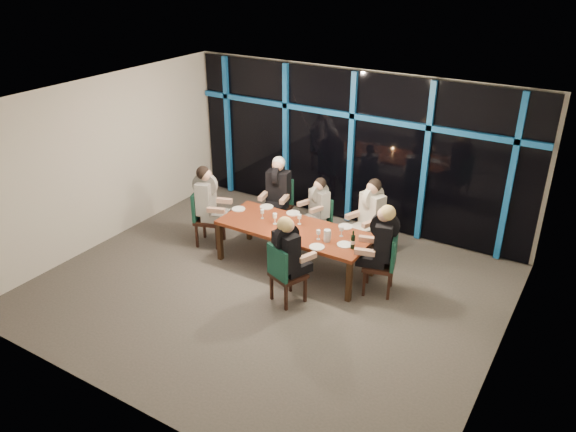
# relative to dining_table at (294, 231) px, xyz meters

# --- Properties ---
(room) EXTENTS (7.04, 7.00, 3.02)m
(room) POSITION_rel_dining_table_xyz_m (0.00, -0.80, 1.34)
(room) COLOR #59544F
(room) RESTS_ON ground
(window_wall) EXTENTS (6.86, 0.43, 2.94)m
(window_wall) POSITION_rel_dining_table_xyz_m (0.01, 2.13, 0.87)
(window_wall) COLOR black
(window_wall) RESTS_ON ground
(dining_table) EXTENTS (2.60, 1.00, 0.75)m
(dining_table) POSITION_rel_dining_table_xyz_m (0.00, 0.00, 0.00)
(dining_table) COLOR brown
(dining_table) RESTS_ON ground
(chair_far_left) EXTENTS (0.56, 0.56, 1.02)m
(chair_far_left) POSITION_rel_dining_table_xyz_m (-0.97, 1.08, -0.11)
(chair_far_left) COLOR black
(chair_far_left) RESTS_ON ground
(chair_far_mid) EXTENTS (0.52, 0.52, 0.87)m
(chair_far_mid) POSITION_rel_dining_table_xyz_m (-0.07, 1.06, -0.20)
(chair_far_mid) COLOR black
(chair_far_mid) RESTS_ON ground
(chair_far_right) EXTENTS (0.60, 0.60, 1.00)m
(chair_far_right) POSITION_rel_dining_table_xyz_m (0.96, 1.07, -0.13)
(chair_far_right) COLOR black
(chair_far_right) RESTS_ON ground
(chair_end_left) EXTENTS (0.61, 0.61, 1.03)m
(chair_end_left) POSITION_rel_dining_table_xyz_m (-1.84, -0.10, -0.11)
(chair_end_left) COLOR black
(chair_end_left) RESTS_ON ground
(chair_end_right) EXTENTS (0.59, 0.59, 1.03)m
(chair_end_right) POSITION_rel_dining_table_xyz_m (1.60, 0.07, -0.11)
(chair_end_right) COLOR black
(chair_end_right) RESTS_ON ground
(chair_near_mid) EXTENTS (0.59, 0.59, 0.99)m
(chair_near_mid) POSITION_rel_dining_table_xyz_m (0.41, -1.00, -0.13)
(chair_near_mid) COLOR black
(chair_near_mid) RESTS_ON ground
(diner_far_left) EXTENTS (0.56, 0.68, 0.99)m
(diner_far_left) POSITION_rel_dining_table_xyz_m (-0.96, 1.00, 0.29)
(diner_far_left) COLOR black
(diner_far_left) RESTS_ON ground
(diner_far_mid) EXTENTS (0.53, 0.59, 0.84)m
(diner_far_mid) POSITION_rel_dining_table_xyz_m (-0.10, 0.99, 0.15)
(diner_far_mid) COLOR black
(diner_far_mid) RESTS_ON ground
(diner_far_right) EXTENTS (0.62, 0.68, 0.97)m
(diner_far_right) POSITION_rel_dining_table_xyz_m (0.92, 1.00, 0.27)
(diner_far_right) COLOR silver
(diner_far_right) RESTS_ON ground
(diner_end_left) EXTENTS (0.70, 0.62, 1.00)m
(diner_end_left) POSITION_rel_dining_table_xyz_m (-1.75, -0.08, 0.30)
(diner_end_left) COLOR black
(diner_end_left) RESTS_ON ground
(diner_end_right) EXTENTS (0.70, 0.59, 1.00)m
(diner_end_right) POSITION_rel_dining_table_xyz_m (1.52, 0.05, 0.30)
(diner_end_right) COLOR black
(diner_end_right) RESTS_ON ground
(diner_near_mid) EXTENTS (0.61, 0.68, 0.97)m
(diner_near_mid) POSITION_rel_dining_table_xyz_m (0.44, -0.92, 0.26)
(diner_near_mid) COLOR black
(diner_near_mid) RESTS_ON ground
(plate_far_left) EXTENTS (0.24, 0.24, 0.01)m
(plate_far_left) POSITION_rel_dining_table_xyz_m (-0.84, 0.44, 0.08)
(plate_far_left) COLOR white
(plate_far_left) RESTS_ON dining_table
(plate_far_mid) EXTENTS (0.24, 0.24, 0.01)m
(plate_far_mid) POSITION_rel_dining_table_xyz_m (-0.30, 0.47, 0.08)
(plate_far_mid) COLOR white
(plate_far_mid) RESTS_ON dining_table
(plate_far_right) EXTENTS (0.24, 0.24, 0.01)m
(plate_far_right) POSITION_rel_dining_table_xyz_m (0.71, 0.47, 0.08)
(plate_far_right) COLOR white
(plate_far_right) RESTS_ON dining_table
(plate_end_left) EXTENTS (0.24, 0.24, 0.01)m
(plate_end_left) POSITION_rel_dining_table_xyz_m (-1.22, 0.11, 0.08)
(plate_end_left) COLOR white
(plate_end_left) RESTS_ON dining_table
(plate_end_right) EXTENTS (0.24, 0.24, 0.01)m
(plate_end_right) POSITION_rel_dining_table_xyz_m (0.98, -0.10, 0.08)
(plate_end_right) COLOR white
(plate_end_right) RESTS_ON dining_table
(plate_near_mid) EXTENTS (0.24, 0.24, 0.01)m
(plate_near_mid) POSITION_rel_dining_table_xyz_m (0.64, -0.39, 0.08)
(plate_near_mid) COLOR white
(plate_near_mid) RESTS_ON dining_table
(wine_bottle) EXTENTS (0.07, 0.07, 0.30)m
(wine_bottle) POSITION_rel_dining_table_xyz_m (1.13, -0.13, 0.18)
(wine_bottle) COLOR black
(wine_bottle) RESTS_ON dining_table
(water_pitcher) EXTENTS (0.12, 0.11, 0.20)m
(water_pitcher) POSITION_rel_dining_table_xyz_m (0.68, -0.13, 0.17)
(water_pitcher) COLOR silver
(water_pitcher) RESTS_ON dining_table
(tea_light) EXTENTS (0.05, 0.05, 0.03)m
(tea_light) POSITION_rel_dining_table_xyz_m (-0.08, -0.28, 0.08)
(tea_light) COLOR #F1A048
(tea_light) RESTS_ON dining_table
(wine_glass_a) EXTENTS (0.07, 0.07, 0.19)m
(wine_glass_a) POSITION_rel_dining_table_xyz_m (-0.35, -0.05, 0.21)
(wine_glass_a) COLOR silver
(wine_glass_a) RESTS_ON dining_table
(wine_glass_b) EXTENTS (0.07, 0.07, 0.18)m
(wine_glass_b) POSITION_rel_dining_table_xyz_m (0.00, 0.16, 0.20)
(wine_glass_b) COLOR silver
(wine_glass_b) RESTS_ON dining_table
(wine_glass_c) EXTENTS (0.06, 0.06, 0.16)m
(wine_glass_c) POSITION_rel_dining_table_xyz_m (0.54, -0.15, 0.19)
(wine_glass_c) COLOR silver
(wine_glass_c) RESTS_ON dining_table
(wine_glass_d) EXTENTS (0.06, 0.06, 0.16)m
(wine_glass_d) POSITION_rel_dining_table_xyz_m (-0.65, 0.02, 0.19)
(wine_glass_d) COLOR silver
(wine_glass_d) RESTS_ON dining_table
(wine_glass_e) EXTENTS (0.07, 0.07, 0.17)m
(wine_glass_e) POSITION_rel_dining_table_xyz_m (0.80, 0.14, 0.19)
(wine_glass_e) COLOR silver
(wine_glass_e) RESTS_ON dining_table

